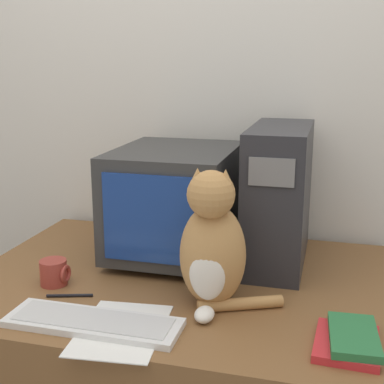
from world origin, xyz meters
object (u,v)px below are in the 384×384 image
Objects in this scene: cat at (213,248)px; mug at (54,272)px; crt_monitor at (175,201)px; keyboard at (93,322)px; book_stack at (350,340)px; pen at (70,296)px; computer_tower at (278,195)px.

cat is 0.51m from mug.
keyboard is (-0.06, -0.54, -0.18)m from crt_monitor.
crt_monitor is 1.05× the size of keyboard.
keyboard is 2.22× the size of book_stack.
crt_monitor is 3.70× the size of pen.
pen is (-0.77, 0.08, -0.01)m from book_stack.
book_stack is at bearing -5.70° from pen.
book_stack reaches higher than keyboard.
pen is (-0.20, -0.40, -0.19)m from crt_monitor.
keyboard is 0.31m from mug.
keyboard is (-0.40, -0.58, -0.22)m from computer_tower.
cat is (-0.13, -0.38, -0.06)m from computer_tower.
crt_monitor is 5.50× the size of mug.
crt_monitor reaches higher than mug.
book_stack reaches higher than pen.
crt_monitor is at bearing 140.32° from book_stack.
pen is at bearing 174.30° from book_stack.
cat is 0.42m from book_stack.
cat is at bearing 35.81° from keyboard.
crt_monitor is 0.46m from mug.
crt_monitor reaches higher than book_stack.
keyboard is 0.37m from cat.
keyboard reaches higher than pen.
keyboard is at bearing -145.58° from cat.
pen is at bearing -116.09° from crt_monitor.
crt_monitor is 0.49m from pen.
pen is 0.11m from mug.
book_stack is at bearing -39.68° from crt_monitor.
cat is 4.51× the size of mug.
mug is at bearing -130.20° from crt_monitor.
computer_tower is at bearing 55.18° from keyboard.
computer_tower reaches higher than crt_monitor.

